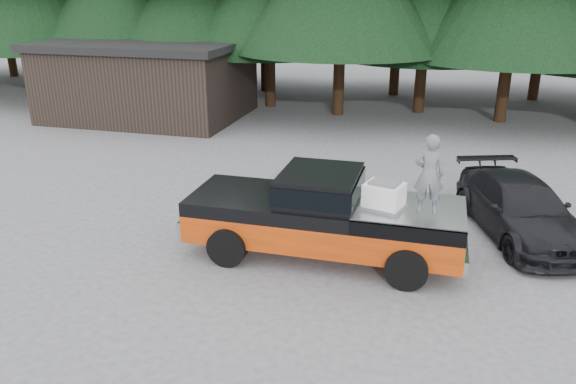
% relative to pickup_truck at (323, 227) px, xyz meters
% --- Properties ---
extents(ground, '(120.00, 120.00, 0.00)m').
position_rel_pickup_truck_xyz_m(ground, '(-1.24, -0.54, -0.67)').
color(ground, '#49494C').
rests_on(ground, ground).
extents(pickup_truck, '(6.00, 2.04, 1.33)m').
position_rel_pickup_truck_xyz_m(pickup_truck, '(0.00, 0.00, 0.00)').
color(pickup_truck, '#CC3805').
rests_on(pickup_truck, ground).
extents(truck_cab, '(1.66, 1.90, 0.59)m').
position_rel_pickup_truck_xyz_m(truck_cab, '(-0.10, 0.00, 0.96)').
color(truck_cab, black).
rests_on(truck_cab, pickup_truck).
extents(air_compressor, '(0.87, 0.79, 0.50)m').
position_rel_pickup_truck_xyz_m(air_compressor, '(1.27, -0.21, 0.92)').
color(air_compressor, silver).
rests_on(air_compressor, pickup_truck).
extents(man_on_bed, '(0.62, 0.44, 1.61)m').
position_rel_pickup_truck_xyz_m(man_on_bed, '(2.11, -0.23, 1.47)').
color(man_on_bed, '#515558').
rests_on(man_on_bed, pickup_truck).
extents(parked_car, '(3.24, 4.93, 1.33)m').
position_rel_pickup_truck_xyz_m(parked_car, '(4.23, 2.29, -0.00)').
color(parked_car, black).
rests_on(parked_car, ground).
extents(utility_building, '(8.40, 6.40, 3.30)m').
position_rel_pickup_truck_xyz_m(utility_building, '(-10.24, 11.46, 1.00)').
color(utility_building, black).
rests_on(utility_building, ground).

